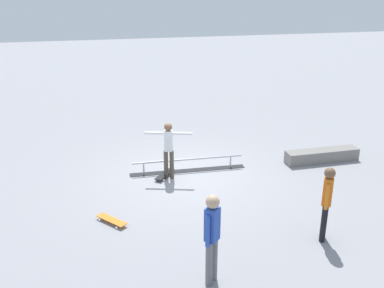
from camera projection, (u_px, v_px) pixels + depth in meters
name	position (u px, v px, depth m)	size (l,w,h in m)	color
ground_plane	(184.00, 177.00, 12.01)	(60.00, 60.00, 0.00)	gray
grind_rail	(188.00, 166.00, 12.31)	(3.30, 0.36, 0.38)	black
skate_ledge	(322.00, 156.00, 12.96)	(2.24, 0.45, 0.36)	gray
skater_main	(169.00, 147.00, 11.62)	(1.24, 0.43, 1.57)	brown
skateboard_main	(165.00, 174.00, 11.97)	(0.66, 0.75, 0.09)	black
bystander_blue_shirt	(212.00, 235.00, 7.49)	(0.33, 0.33, 1.74)	slate
bystander_orange_shirt	(327.00, 200.00, 8.80)	(0.27, 0.35, 1.63)	black
loose_skateboard_orange	(112.00, 220.00, 9.71)	(0.66, 0.74, 0.09)	orange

